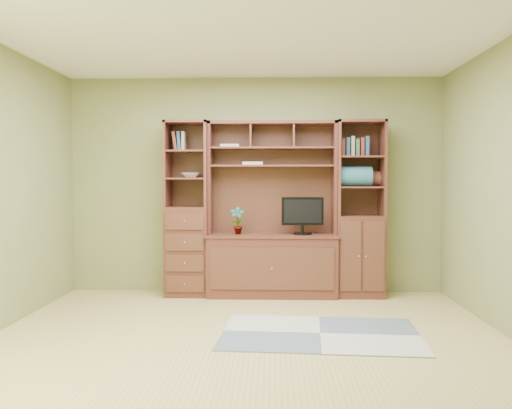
{
  "coord_description": "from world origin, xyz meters",
  "views": [
    {
      "loc": [
        0.22,
        -4.59,
        1.36
      ],
      "look_at": [
        0.03,
        1.2,
        1.1
      ],
      "focal_mm": 38.0,
      "sensor_mm": 36.0,
      "label": 1
    }
  ],
  "objects_px": {
    "center_hutch": "(272,209)",
    "monitor": "(303,209)",
    "right_tower": "(359,209)",
    "left_tower": "(188,209)"
  },
  "relations": [
    {
      "from": "center_hutch",
      "to": "left_tower",
      "type": "bearing_deg",
      "value": 177.71
    },
    {
      "from": "center_hutch",
      "to": "right_tower",
      "type": "xyz_separation_m",
      "value": [
        1.02,
        0.04,
        0.0
      ]
    },
    {
      "from": "center_hutch",
      "to": "monitor",
      "type": "distance_m",
      "value": 0.36
    },
    {
      "from": "right_tower",
      "to": "monitor",
      "type": "distance_m",
      "value": 0.67
    },
    {
      "from": "left_tower",
      "to": "right_tower",
      "type": "xyz_separation_m",
      "value": [
        2.02,
        0.0,
        0.0
      ]
    },
    {
      "from": "center_hutch",
      "to": "right_tower",
      "type": "bearing_deg",
      "value": 2.23
    },
    {
      "from": "right_tower",
      "to": "monitor",
      "type": "xyz_separation_m",
      "value": [
        -0.67,
        -0.07,
        0.0
      ]
    },
    {
      "from": "center_hutch",
      "to": "monitor",
      "type": "bearing_deg",
      "value": -5.63
    },
    {
      "from": "right_tower",
      "to": "center_hutch",
      "type": "bearing_deg",
      "value": -177.77
    },
    {
      "from": "center_hutch",
      "to": "left_tower",
      "type": "distance_m",
      "value": 1.0
    }
  ]
}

